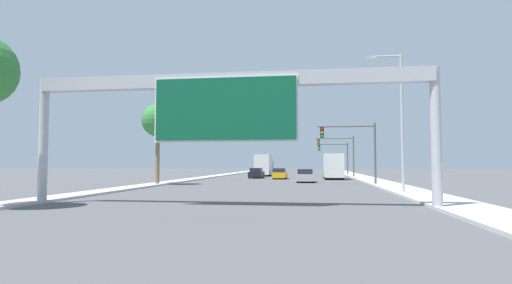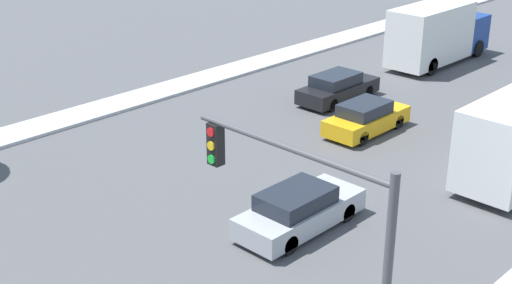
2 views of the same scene
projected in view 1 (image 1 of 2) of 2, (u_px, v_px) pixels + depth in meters
The scene contains 13 objects.
sidewalk_right at pixel (359, 177), 59.69m from camera, with size 3.00×120.00×0.15m.
median_strip_left at pixel (216, 176), 62.73m from camera, with size 2.00×120.00×0.15m.
sign_gantry at pixel (226, 100), 19.87m from camera, with size 20.37×0.73×6.64m.
car_mid_left at pixel (280, 174), 53.12m from camera, with size 1.72×4.30×1.42m.
car_near_right at pixel (305, 176), 44.19m from camera, with size 1.84×4.72×1.45m.
car_mid_center at pixel (256, 173), 56.04m from camera, with size 1.76×4.57×1.42m.
truck_box_primary at pixel (333, 166), 52.34m from camera, with size 2.38×7.34×3.31m.
truck_box_secondary at pixel (264, 165), 65.14m from camera, with size 2.37×7.87×3.48m.
traffic_light_near_intersection at pixel (355, 142), 38.53m from camera, with size 5.55×0.32×5.98m.
traffic_light_mid_block at pixel (341, 149), 58.31m from camera, with size 5.56×0.32×6.00m.
traffic_light_far_intersection at pixel (337, 153), 68.18m from camera, with size 5.26×0.32×5.61m.
palm_tree_background at pixel (158, 121), 38.81m from camera, with size 3.17×3.17×7.86m.
street_lamp_right at pixel (398, 112), 27.26m from camera, with size 2.35×0.28×9.65m.
Camera 1 is at (4.23, -1.44, 2.14)m, focal length 28.00 mm.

